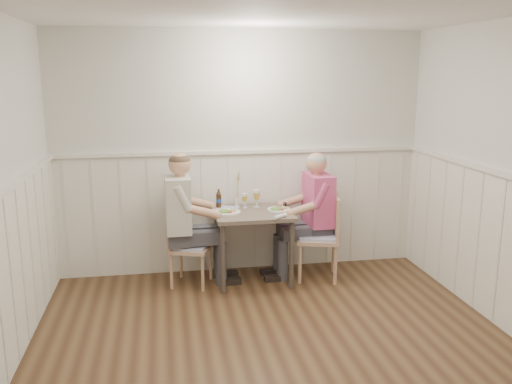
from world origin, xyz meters
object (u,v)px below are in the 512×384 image
(chair_right, at_px, (323,234))
(man_in_pink, at_px, (314,224))
(dining_table, at_px, (253,222))
(beer_bottle, at_px, (219,200))
(chair_left, at_px, (186,243))
(grass_vase, at_px, (236,190))
(diner_cream, at_px, (183,230))

(chair_right, distance_m, man_in_pink, 0.16)
(dining_table, relative_size, man_in_pink, 0.58)
(dining_table, relative_size, chair_right, 0.88)
(dining_table, relative_size, beer_bottle, 3.94)
(chair_right, height_order, beer_bottle, beer_bottle)
(chair_left, bearing_deg, grass_vase, 23.09)
(beer_bottle, bearing_deg, grass_vase, 9.79)
(chair_right, bearing_deg, chair_left, 176.73)
(chair_right, bearing_deg, grass_vase, 159.91)
(man_in_pink, height_order, beer_bottle, man_in_pink)
(diner_cream, height_order, beer_bottle, diner_cream)
(chair_right, height_order, diner_cream, diner_cream)
(man_in_pink, relative_size, beer_bottle, 6.77)
(man_in_pink, distance_m, beer_bottle, 1.05)
(man_in_pink, bearing_deg, diner_cream, -178.71)
(chair_left, distance_m, diner_cream, 0.15)
(grass_vase, bearing_deg, diner_cream, -157.90)
(chair_right, relative_size, chair_left, 1.12)
(diner_cream, bearing_deg, chair_left, 0.12)
(man_in_pink, distance_m, diner_cream, 1.39)
(man_in_pink, xyz_separation_m, beer_bottle, (-1.00, 0.17, 0.27))
(beer_bottle, bearing_deg, chair_right, -15.00)
(chair_right, xyz_separation_m, diner_cream, (-1.46, 0.08, 0.10))
(dining_table, distance_m, diner_cream, 0.72)
(chair_right, bearing_deg, diner_cream, 176.79)
(man_in_pink, relative_size, grass_vase, 3.43)
(man_in_pink, xyz_separation_m, diner_cream, (-1.39, -0.03, 0.02))
(grass_vase, bearing_deg, man_in_pink, -14.44)
(beer_bottle, distance_m, grass_vase, 0.22)
(dining_table, xyz_separation_m, man_in_pink, (0.67, 0.04, -0.07))
(man_in_pink, height_order, grass_vase, man_in_pink)
(chair_left, relative_size, diner_cream, 0.58)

